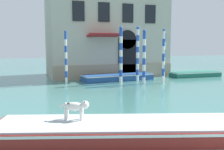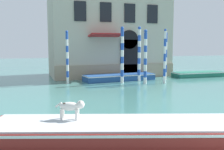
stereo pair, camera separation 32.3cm
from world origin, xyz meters
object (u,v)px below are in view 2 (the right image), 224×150
mooring_pole_5 (67,57)px  boat_foreground (125,129)px  mooring_pole_2 (166,56)px  mooring_pole_4 (145,57)px  dog_on_deck (72,107)px  mooring_pole_0 (139,54)px  mooring_pole_1 (165,56)px  mooring_pole_3 (122,55)px  boat_moored_far (198,74)px  boat_moored_near_palazzo (119,77)px

mooring_pole_5 → boat_foreground: bearing=-90.3°
mooring_pole_2 → mooring_pole_5: 8.48m
mooring_pole_2 → mooring_pole_4: bearing=-149.7°
dog_on_deck → mooring_pole_0: bearing=80.7°
boat_foreground → mooring_pole_1: mooring_pole_1 is taller
mooring_pole_1 → mooring_pole_3: (-3.11, 1.22, 0.10)m
mooring_pole_0 → mooring_pole_2: bearing=-3.9°
mooring_pole_4 → mooring_pole_5: mooring_pole_4 is taller
mooring_pole_0 → mooring_pole_5: 6.02m
dog_on_deck → boat_moored_far: size_ratio=0.19×
mooring_pole_4 → mooring_pole_5: bearing=161.1°
boat_moored_far → mooring_pole_4: 7.47m
boat_moored_far → mooring_pole_0: (-6.51, -0.83, 2.06)m
boat_moored_near_palazzo → boat_foreground: bearing=-114.5°
boat_foreground → mooring_pole_0: mooring_pole_0 is taller
mooring_pole_2 → mooring_pole_4: size_ratio=0.98×
mooring_pole_0 → mooring_pole_2: 2.47m
boat_moored_near_palazzo → mooring_pole_0: 2.63m
boat_moored_near_palazzo → boat_moored_far: size_ratio=1.29×
boat_foreground → mooring_pole_5: (0.06, 12.83, 1.80)m
boat_moored_far → mooring_pole_5: 12.67m
mooring_pole_2 → boat_foreground: bearing=-124.5°
mooring_pole_0 → mooring_pole_2: (2.46, -0.17, -0.23)m
boat_moored_far → mooring_pole_2: bearing=-165.4°
mooring_pole_3 → mooring_pole_4: size_ratio=1.06×
dog_on_deck → mooring_pole_1: size_ratio=0.22×
mooring_pole_1 → mooring_pole_4: size_ratio=1.02×
mooring_pole_2 → mooring_pole_5: mooring_pole_5 is taller
dog_on_deck → mooring_pole_4: size_ratio=0.22×
mooring_pole_2 → mooring_pole_3: (-4.31, -0.71, 0.18)m
boat_moored_near_palazzo → mooring_pole_5: size_ratio=1.53×
mooring_pole_2 → mooring_pole_3: size_ratio=0.92×
mooring_pole_2 → mooring_pole_4: mooring_pole_4 is taller
boat_foreground → mooring_pole_3: mooring_pole_3 is taller
mooring_pole_0 → mooring_pole_5: bearing=177.8°
mooring_pole_2 → mooring_pole_0: bearing=176.1°
mooring_pole_0 → mooring_pole_1: bearing=-58.8°
mooring_pole_2 → dog_on_deck: bearing=-131.0°
mooring_pole_4 → boat_moored_near_palazzo: bearing=117.0°
mooring_pole_4 → mooring_pole_5: 6.10m
boat_foreground → mooring_pole_4: (5.83, 10.85, 1.84)m
boat_foreground → mooring_pole_3: 12.62m
mooring_pole_4 → mooring_pole_2: bearing=30.3°
boat_foreground → mooring_pole_3: size_ratio=2.03×
boat_moored_far → mooring_pole_1: mooring_pole_1 is taller
dog_on_deck → boat_moored_far: 18.98m
dog_on_deck → boat_moored_far: bearing=65.4°
boat_moored_far → mooring_pole_1: bearing=-150.1°
mooring_pole_0 → mooring_pole_1: size_ratio=1.07×
boat_foreground → mooring_pole_2: size_ratio=2.20×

